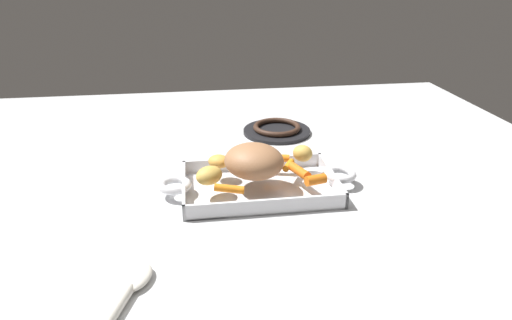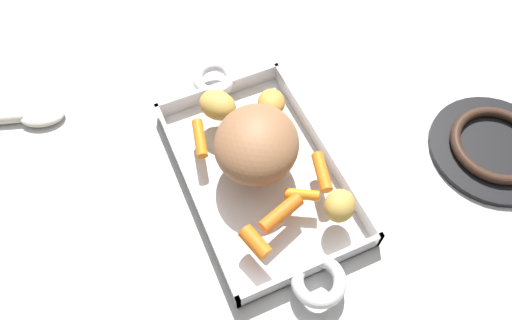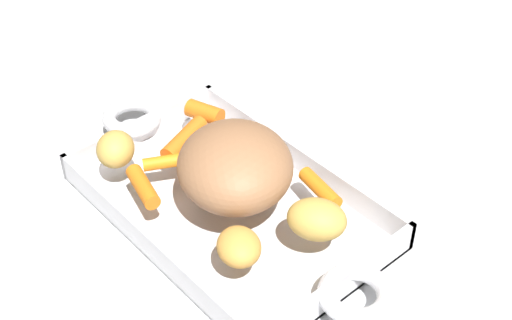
{
  "view_description": "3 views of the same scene",
  "coord_description": "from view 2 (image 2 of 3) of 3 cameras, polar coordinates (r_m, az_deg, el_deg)",
  "views": [
    {
      "loc": [
        -0.13,
        -0.88,
        0.47
      ],
      "look_at": [
        -0.01,
        0.01,
        0.07
      ],
      "focal_mm": 31.45,
      "sensor_mm": 36.0,
      "label": 1
    },
    {
      "loc": [
        0.32,
        -0.15,
        0.64
      ],
      "look_at": [
        0.01,
        -0.01,
        0.07
      ],
      "focal_mm": 33.63,
      "sensor_mm": 36.0,
      "label": 2
    },
    {
      "loc": [
        -0.46,
        0.36,
        0.55
      ],
      "look_at": [
        -0.01,
        -0.03,
        0.07
      ],
      "focal_mm": 50.96,
      "sensor_mm": 36.0,
      "label": 3
    }
  ],
  "objects": [
    {
      "name": "baby_carrot_northeast",
      "position": [
        0.63,
        -0.08,
        -9.77
      ],
      "size": [
        0.05,
        0.03,
        0.02
      ],
      "primitive_type": "cylinder",
      "rotation": [
        1.6,
        0.0,
        1.86
      ],
      "color": "orange",
      "rests_on": "roasting_dish"
    },
    {
      "name": "baby_carrot_center_left",
      "position": [
        0.69,
        7.84,
        -1.43
      ],
      "size": [
        0.06,
        0.03,
        0.02
      ],
      "primitive_type": "cylinder",
      "rotation": [
        1.56,
        0.0,
        4.46
      ],
      "color": "orange",
      "rests_on": "roasting_dish"
    },
    {
      "name": "potato_corner",
      "position": [
        0.65,
        9.92,
        -5.37
      ],
      "size": [
        0.06,
        0.06,
        0.04
      ],
      "primitive_type": "ellipsoid",
      "rotation": [
        0.0,
        0.0,
        2.39
      ],
      "color": "gold",
      "rests_on": "roasting_dish"
    },
    {
      "name": "ground_plane",
      "position": [
        0.73,
        0.44,
        -1.95
      ],
      "size": [
        1.71,
        1.71,
        0.0
      ],
      "primitive_type": "plane",
      "color": "silver"
    },
    {
      "name": "roasting_dish",
      "position": [
        0.72,
        0.44,
        -1.5
      ],
      "size": [
        0.45,
        0.22,
        0.04
      ],
      "color": "silver",
      "rests_on": "ground_plane"
    },
    {
      "name": "baby_carrot_short",
      "position": [
        0.65,
        2.99,
        -6.35
      ],
      "size": [
        0.04,
        0.07,
        0.02
      ],
      "primitive_type": "cylinder",
      "rotation": [
        1.61,
        0.0,
        3.47
      ],
      "color": "orange",
      "rests_on": "roasting_dish"
    },
    {
      "name": "potato_whole",
      "position": [
        0.74,
        1.84,
        6.84
      ],
      "size": [
        0.06,
        0.06,
        0.03
      ],
      "primitive_type": "ellipsoid",
      "rotation": [
        0.0,
        0.0,
        5.85
      ],
      "color": "gold",
      "rests_on": "roasting_dish"
    },
    {
      "name": "baby_carrot_southwest",
      "position": [
        0.67,
        5.45,
        -4.1
      ],
      "size": [
        0.04,
        0.05,
        0.02
      ],
      "primitive_type": "cylinder",
      "rotation": [
        1.59,
        0.0,
        2.63
      ],
      "color": "orange",
      "rests_on": "roasting_dish"
    },
    {
      "name": "pork_roast",
      "position": [
        0.67,
        -0.19,
        1.85
      ],
      "size": [
        0.18,
        0.17,
        0.07
      ],
      "primitive_type": "ellipsoid",
      "rotation": [
        0.0,
        0.0,
        2.58
      ],
      "color": "#9A6945",
      "rests_on": "roasting_dish"
    },
    {
      "name": "stove_burner_rear",
      "position": [
        0.83,
        26.54,
        1.4
      ],
      "size": [
        0.2,
        0.2,
        0.03
      ],
      "color": "black",
      "rests_on": "ground_plane"
    },
    {
      "name": "serving_spoon",
      "position": [
        0.87,
        -27.19,
        4.49
      ],
      "size": [
        0.1,
        0.22,
        0.02
      ],
      "rotation": [
        0.0,
        0.0,
        1.26
      ],
      "color": "white",
      "rests_on": "ground_plane"
    },
    {
      "name": "potato_halved",
      "position": [
        0.74,
        -4.6,
        6.52
      ],
      "size": [
        0.08,
        0.07,
        0.04
      ],
      "primitive_type": "ellipsoid",
      "rotation": [
        0.0,
        0.0,
        3.74
      ],
      "color": "gold",
      "rests_on": "roasting_dish"
    },
    {
      "name": "baby_carrot_center_right",
      "position": [
        0.72,
        -6.71,
        2.57
      ],
      "size": [
        0.06,
        0.03,
        0.02
      ],
      "primitive_type": "cylinder",
      "rotation": [
        1.5,
        0.0,
        4.49
      ],
      "color": "orange",
      "rests_on": "roasting_dish"
    }
  ]
}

